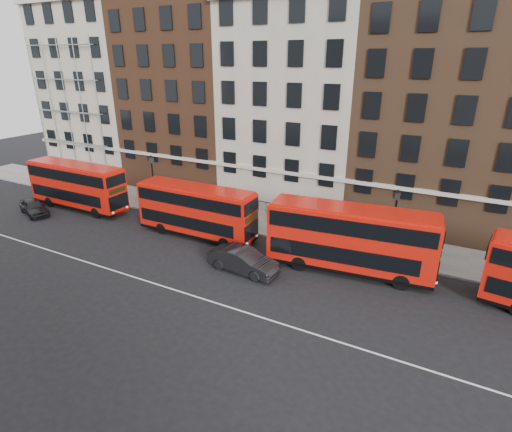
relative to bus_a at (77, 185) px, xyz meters
The scene contains 13 objects.
ground 18.54m from the bus_a, 17.54° to the right, with size 120.00×120.00×0.00m, color black.
pavement 18.37m from the bus_a, 15.79° to the left, with size 80.00×5.00×0.15m, color gray.
kerb 17.85m from the bus_a, ahead, with size 80.00×0.30×0.16m, color gray.
road_centre_line 19.23m from the bus_a, 23.28° to the right, with size 70.00×0.12×0.01m, color white.
building_terrace 22.60m from the bus_a, 35.61° to the left, with size 64.00×11.95×22.00m.
bus_a is the anchor object (origin of this frame).
bus_b 13.94m from the bus_a, ahead, with size 10.15×2.52×4.25m.
bus_c 26.53m from the bus_a, ahead, with size 11.26×3.81×4.64m.
car_rear 4.33m from the bus_a, 128.52° to the right, with size 1.69×4.20×1.43m, color black.
car_front 20.57m from the bus_a, ahead, with size 1.75×5.01×1.65m, color black.
lamp_post_left 7.65m from the bus_a, 21.83° to the left, with size 0.44×0.44×5.33m.
lamp_post_right 28.99m from the bus_a, ahead, with size 0.44×0.44×5.33m.
iron_railings 19.02m from the bus_a, 22.21° to the left, with size 6.60×0.06×1.00m, color black, non-canonical shape.
Camera 1 is at (14.75, -18.90, 13.74)m, focal length 28.00 mm.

